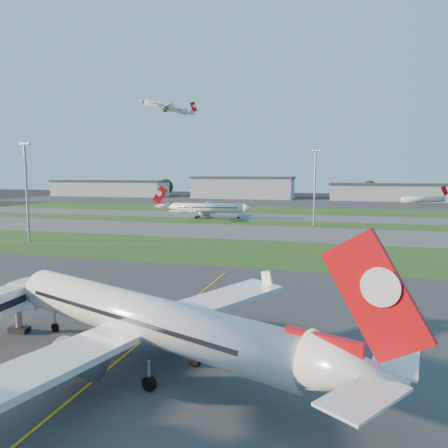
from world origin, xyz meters
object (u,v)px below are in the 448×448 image
(mini_jet_near, at_px, (424,199))
(light_mast_west, at_px, (26,185))
(light_mast_centre, at_px, (315,182))
(airliner_taxiing, at_px, (205,208))
(airliner_parked, at_px, (145,319))

(mini_jet_near, relative_size, light_mast_west, 1.02)
(mini_jet_near, xyz_separation_m, light_mast_centre, (-51.87, -111.15, 11.53))
(airliner_taxiing, relative_size, mini_jet_near, 1.39)
(mini_jet_near, bearing_deg, airliner_parked, -131.27)
(airliner_parked, xyz_separation_m, airliner_taxiing, (-36.05, 127.60, -0.54))
(mini_jet_near, height_order, light_mast_west, light_mast_west)
(airliner_parked, height_order, mini_jet_near, airliner_parked)
(mini_jet_near, relative_size, light_mast_centre, 1.02)
(airliner_taxiing, relative_size, light_mast_west, 1.42)
(airliner_taxiing, bearing_deg, mini_jet_near, -140.15)
(light_mast_west, bearing_deg, light_mast_centre, 38.66)
(mini_jet_near, bearing_deg, light_mast_centre, -141.81)
(airliner_parked, relative_size, mini_jet_near, 1.50)
(light_mast_centre, bearing_deg, airliner_parked, -93.39)
(airliner_parked, distance_m, light_mast_west, 88.09)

